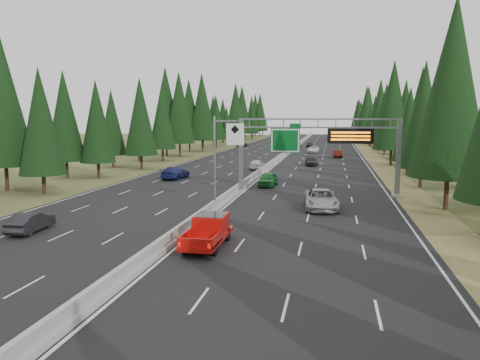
% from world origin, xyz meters
% --- Properties ---
extents(ground, '(400.00, 400.00, 0.00)m').
position_xyz_m(ground, '(0.00, 0.00, 0.00)').
color(ground, '#495427').
rests_on(ground, ground).
extents(road, '(32.00, 260.00, 0.08)m').
position_xyz_m(road, '(0.00, 80.00, 0.04)').
color(road, black).
rests_on(road, ground).
extents(shoulder_right, '(3.60, 260.00, 0.06)m').
position_xyz_m(shoulder_right, '(17.80, 80.00, 0.03)').
color(shoulder_right, olive).
rests_on(shoulder_right, ground).
extents(shoulder_left, '(3.60, 260.00, 0.06)m').
position_xyz_m(shoulder_left, '(-17.80, 80.00, 0.03)').
color(shoulder_left, '#495427').
rests_on(shoulder_left, ground).
extents(median_barrier, '(0.70, 260.00, 0.85)m').
position_xyz_m(median_barrier, '(0.00, 80.00, 0.41)').
color(median_barrier, gray).
rests_on(median_barrier, road).
extents(sign_gantry, '(16.75, 0.98, 7.80)m').
position_xyz_m(sign_gantry, '(8.92, 34.88, 5.27)').
color(sign_gantry, slate).
rests_on(sign_gantry, road).
extents(hov_sign_pole, '(2.80, 0.50, 8.00)m').
position_xyz_m(hov_sign_pole, '(0.58, 24.97, 4.72)').
color(hov_sign_pole, slate).
rests_on(hov_sign_pole, road).
extents(tree_row_right, '(11.70, 244.75, 18.08)m').
position_xyz_m(tree_row_right, '(21.75, 83.16, 8.90)').
color(tree_row_right, black).
rests_on(tree_row_right, ground).
extents(tree_row_left, '(11.61, 246.33, 18.82)m').
position_xyz_m(tree_row_left, '(-22.09, 78.19, 9.23)').
color(tree_row_left, black).
rests_on(tree_row_left, ground).
extents(silver_minivan, '(3.34, 6.32, 1.69)m').
position_xyz_m(silver_minivan, '(8.91, 27.28, 0.93)').
color(silver_minivan, '#A0A0A4').
rests_on(silver_minivan, road).
extents(red_pickup, '(2.03, 5.69, 1.85)m').
position_xyz_m(red_pickup, '(2.38, 14.24, 1.11)').
color(red_pickup, black).
rests_on(red_pickup, road).
extents(car_ahead_green, '(1.98, 4.65, 1.57)m').
position_xyz_m(car_ahead_green, '(2.54, 40.00, 0.86)').
color(car_ahead_green, '#166321').
rests_on(car_ahead_green, road).
extents(car_ahead_dkred, '(1.97, 4.62, 1.48)m').
position_xyz_m(car_ahead_dkred, '(10.78, 81.07, 0.82)').
color(car_ahead_dkred, '#58150C').
rests_on(car_ahead_dkred, road).
extents(car_ahead_dkgrey, '(2.35, 4.86, 1.36)m').
position_xyz_m(car_ahead_dkgrey, '(6.40, 64.51, 0.76)').
color(car_ahead_dkgrey, black).
rests_on(car_ahead_dkgrey, road).
extents(car_ahead_white, '(2.57, 5.39, 1.48)m').
position_xyz_m(car_ahead_white, '(5.57, 93.31, 0.82)').
color(car_ahead_white, white).
rests_on(car_ahead_white, road).
extents(car_ahead_far, '(1.69, 4.19, 1.43)m').
position_xyz_m(car_ahead_far, '(3.77, 113.04, 0.79)').
color(car_ahead_far, black).
rests_on(car_ahead_far, road).
extents(car_onc_near, '(1.77, 4.30, 1.38)m').
position_xyz_m(car_onc_near, '(-10.66, 15.09, 0.77)').
color(car_onc_near, black).
rests_on(car_onc_near, road).
extents(car_onc_blue, '(2.67, 5.58, 1.57)m').
position_xyz_m(car_onc_blue, '(-10.13, 44.04, 0.87)').
color(car_onc_blue, navy).
rests_on(car_onc_blue, road).
extents(car_onc_white, '(1.95, 4.57, 1.54)m').
position_xyz_m(car_onc_white, '(-1.50, 57.06, 0.85)').
color(car_onc_white, silver).
rests_on(car_onc_white, road).
extents(car_onc_far, '(2.49, 5.05, 1.38)m').
position_xyz_m(car_onc_far, '(-14.50, 111.98, 0.77)').
color(car_onc_far, black).
rests_on(car_onc_far, road).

